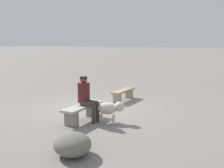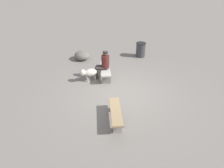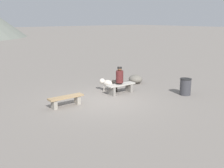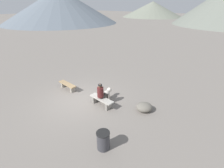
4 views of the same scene
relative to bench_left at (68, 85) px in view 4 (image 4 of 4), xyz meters
The scene contains 10 objects.
ground 1.73m from the bench_left, 13.52° to the right, with size 210.00×210.00×0.06m, color gray.
bench_left is the anchor object (origin of this frame).
bench_right 3.13m from the bench_left, ahead, with size 1.56×0.47×0.48m.
seated_person 3.10m from the bench_left, ahead, with size 0.40×0.67×1.34m.
dog 3.00m from the bench_left, 17.18° to the left, with size 0.49×0.87×0.62m.
trash_bin 5.73m from the bench_left, 21.12° to the right, with size 0.55×0.55×0.80m.
boulder 5.40m from the bench_left, 13.37° to the left, with size 0.87×0.78×0.48m, color #6B665B.
distant_peak_0 67.92m from the bench_left, 145.28° to the left, with size 24.54×24.54×12.74m, color #4C5651.
distant_peak_1 45.62m from the bench_left, 146.87° to the left, with size 33.63×33.63×9.39m, color slate.
distant_peak_3 70.93m from the bench_left, 114.09° to the left, with size 25.81×25.81×6.23m, color gray.
Camera 4 is at (7.11, -5.07, 5.28)m, focal length 26.12 mm.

